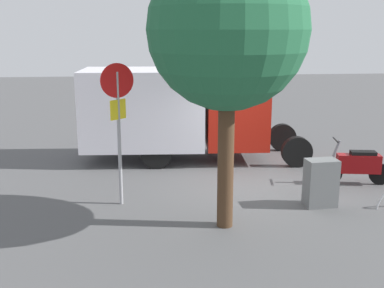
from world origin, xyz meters
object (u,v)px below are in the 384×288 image
at_px(street_tree, 228,31).
at_px(utility_cabinet, 321,183).
at_px(box_truck_near, 176,110).
at_px(stop_sign, 118,112).
at_px(motorcycle, 358,165).

xyz_separation_m(street_tree, utility_cabinet, (-2.37, -0.90, -3.38)).
distance_m(box_truck_near, street_tree, 5.78).
distance_m(stop_sign, utility_cabinet, 4.85).
xyz_separation_m(motorcycle, street_tree, (3.90, 2.32, 3.41)).
relative_size(box_truck_near, street_tree, 1.26).
distance_m(box_truck_near, utility_cabinet, 5.37).
xyz_separation_m(motorcycle, stop_sign, (6.07, 0.84, 1.64)).
height_order(motorcycle, stop_sign, stop_sign).
xyz_separation_m(box_truck_near, street_tree, (-0.64, 5.23, 2.37)).
xyz_separation_m(box_truck_near, motorcycle, (-4.53, 2.92, -1.04)).
relative_size(motorcycle, utility_cabinet, 1.64).
bearing_deg(stop_sign, motorcycle, -172.15).
bearing_deg(box_truck_near, motorcycle, -29.06).
xyz_separation_m(box_truck_near, stop_sign, (1.54, 3.75, 0.61)).
height_order(box_truck_near, street_tree, street_tree).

